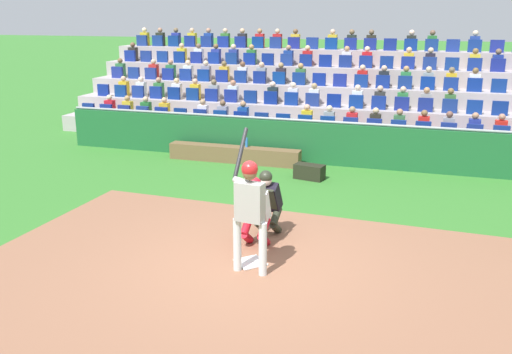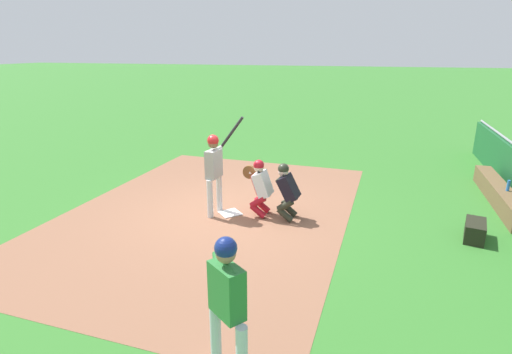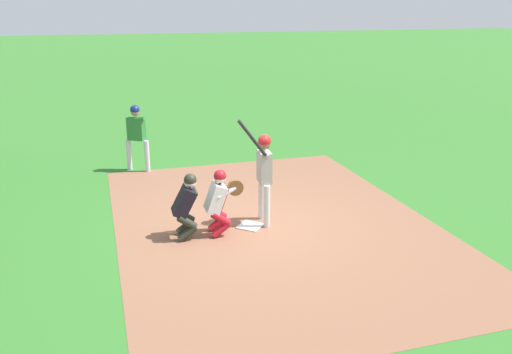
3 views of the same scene
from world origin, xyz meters
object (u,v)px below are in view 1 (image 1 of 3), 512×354
at_px(equipment_duffel_bag, 309,172).
at_px(batter_at_plate, 249,204).
at_px(home_plate_marker, 251,262).
at_px(dugout_bench, 234,154).
at_px(home_plate_umpire, 267,199).
at_px(water_bottle_on_bench, 247,142).
at_px(catcher_crouching, 255,208).

bearing_deg(equipment_duffel_bag, batter_at_plate, 103.62).
height_order(home_plate_marker, equipment_duffel_bag, equipment_duffel_bag).
relative_size(home_plate_marker, dugout_bench, 0.12).
height_order(home_plate_umpire, water_bottle_on_bench, home_plate_umpire).
distance_m(home_plate_marker, batter_at_plate, 1.18).
relative_size(home_plate_marker, batter_at_plate, 0.20).
height_order(home_plate_umpire, dugout_bench, home_plate_umpire).
height_order(catcher_crouching, home_plate_umpire, catcher_crouching).
bearing_deg(equipment_duffel_bag, catcher_crouching, 101.15).
relative_size(catcher_crouching, equipment_duffel_bag, 1.79).
bearing_deg(water_bottle_on_bench, home_plate_marker, 109.04).
height_order(dugout_bench, water_bottle_on_bench, water_bottle_on_bench).
bearing_deg(catcher_crouching, dugout_bench, -66.72).
distance_m(home_plate_umpire, equipment_duffel_bag, 3.81).
xyz_separation_m(batter_at_plate, home_plate_umpire, (0.18, -1.60, -0.45)).
bearing_deg(home_plate_marker, catcher_crouching, -78.08).
bearing_deg(batter_at_plate, home_plate_marker, -74.73).
height_order(catcher_crouching, water_bottle_on_bench, catcher_crouching).
distance_m(catcher_crouching, equipment_duffel_bag, 4.42).
bearing_deg(home_plate_umpire, dugout_bench, -63.63).
bearing_deg(water_bottle_on_bench, dugout_bench, 7.36).
bearing_deg(home_plate_umpire, batter_at_plate, 96.40).
xyz_separation_m(home_plate_umpire, water_bottle_on_bench, (2.01, -4.80, -0.12)).
bearing_deg(water_bottle_on_bench, home_plate_umpire, 112.68).
bearing_deg(water_bottle_on_bench, catcher_crouching, 109.89).
xyz_separation_m(catcher_crouching, dugout_bench, (2.31, -5.37, -0.50)).
relative_size(water_bottle_on_bench, equipment_duffel_bag, 0.36).
bearing_deg(home_plate_marker, dugout_bench, -67.91).
bearing_deg(dugout_bench, home_plate_umpire, 116.37).
xyz_separation_m(batter_at_plate, equipment_duffel_bag, (0.21, -5.37, -0.96)).
bearing_deg(home_plate_marker, water_bottle_on_bench, -70.96).
relative_size(batter_at_plate, dugout_bench, 0.60).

